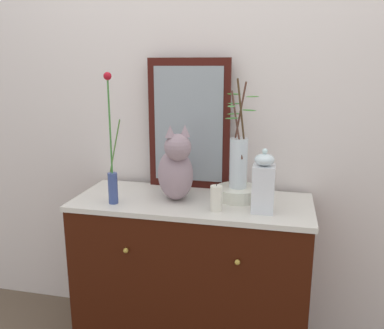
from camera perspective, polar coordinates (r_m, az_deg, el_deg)
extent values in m
cube|color=silver|center=(2.21, 1.82, 9.20)|extent=(4.40, 0.08, 2.60)
cube|color=#361105|center=(2.18, 0.00, -15.75)|extent=(1.14, 0.47, 0.81)
cube|color=beige|center=(2.00, 0.00, -5.35)|extent=(1.17, 0.48, 0.02)
sphere|color=#B79338|center=(1.92, -9.32, -11.88)|extent=(0.02, 0.02, 0.02)
sphere|color=#B79338|center=(1.81, 6.41, -13.54)|extent=(0.02, 0.02, 0.02)
cube|color=#3B100B|center=(2.14, -0.43, 5.67)|extent=(0.44, 0.03, 0.68)
cube|color=gray|center=(2.13, -0.53, 5.61)|extent=(0.37, 0.01, 0.60)
ellipsoid|color=gray|center=(1.98, -2.37, -1.42)|extent=(0.26, 0.28, 0.25)
sphere|color=gray|center=(1.88, -2.02, 2.45)|extent=(0.13, 0.13, 0.13)
cone|color=gray|center=(1.88, -0.99, 4.79)|extent=(0.05, 0.05, 0.06)
cone|color=gray|center=(1.86, -3.09, 4.69)|extent=(0.05, 0.05, 0.06)
cylinder|color=gray|center=(2.20, -3.46, -2.82)|extent=(0.11, 0.17, 0.03)
cylinder|color=#364782|center=(1.97, -11.09, -3.29)|extent=(0.05, 0.05, 0.15)
cylinder|color=#3F8035|center=(1.90, -11.49, 5.09)|extent=(0.01, 0.01, 0.43)
sphere|color=#AF111F|center=(1.88, -11.84, 12.11)|extent=(0.04, 0.04, 0.04)
cylinder|color=#49782C|center=(1.91, -10.82, 2.53)|extent=(0.06, 0.01, 0.25)
cylinder|color=silver|center=(2.02, 6.45, -4.02)|extent=(0.22, 0.22, 0.06)
cylinder|color=silver|center=(1.98, 6.57, 0.19)|extent=(0.09, 0.09, 0.24)
cylinder|color=brown|center=(1.93, 6.36, 5.55)|extent=(0.07, 0.06, 0.32)
ellipsoid|color=#427C38|center=(1.88, 5.65, 6.52)|extent=(0.08, 0.07, 0.01)
ellipsoid|color=#447C3C|center=(1.87, 5.58, 8.18)|extent=(0.04, 0.07, 0.01)
cylinder|color=#4A341D|center=(1.92, 7.04, 6.34)|extent=(0.05, 0.05, 0.38)
ellipsoid|color=#3E882F|center=(1.90, 8.04, 7.59)|extent=(0.08, 0.05, 0.01)
ellipsoid|color=#467C33|center=(1.88, 8.54, 9.46)|extent=(0.08, 0.07, 0.01)
cylinder|color=brown|center=(1.95, 6.62, 6.24)|extent=(0.07, 0.03, 0.36)
ellipsoid|color=#447F38|center=(1.97, 5.93, 7.12)|extent=(0.08, 0.07, 0.01)
ellipsoid|color=#407E39|center=(2.00, 6.07, 8.54)|extent=(0.08, 0.05, 0.01)
ellipsoid|color=#38802B|center=(2.00, 5.95, 9.86)|extent=(0.07, 0.05, 0.01)
cube|color=silver|center=(1.84, 10.01, -3.40)|extent=(0.10, 0.10, 0.22)
ellipsoid|color=silver|center=(1.80, 10.19, 0.68)|extent=(0.09, 0.09, 0.05)
sphere|color=silver|center=(1.80, 10.24, 1.87)|extent=(0.02, 0.02, 0.02)
cylinder|color=silver|center=(1.84, 3.43, -4.78)|extent=(0.05, 0.05, 0.12)
cylinder|color=black|center=(1.82, 3.46, -2.86)|extent=(0.00, 0.00, 0.01)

